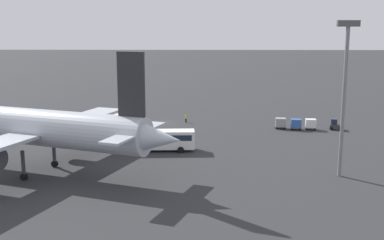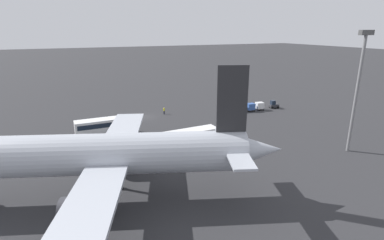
# 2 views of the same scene
# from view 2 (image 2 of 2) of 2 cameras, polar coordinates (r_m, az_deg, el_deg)

# --- Properties ---
(ground_plane) EXTENTS (600.00, 600.00, 0.00)m
(ground_plane) POSITION_cam_2_polar(r_m,az_deg,el_deg) (73.44, -8.75, 0.60)
(ground_plane) COLOR #2D2D30
(airplane) EXTENTS (42.98, 36.90, 16.61)m
(airplane) POSITION_cam_2_polar(r_m,az_deg,el_deg) (36.98, -17.19, -6.40)
(airplane) COLOR #B2B7C1
(airplane) RESTS_ON ground
(shuttle_bus_near) EXTENTS (10.11, 3.28, 3.33)m
(shuttle_bus_near) POSITION_cam_2_polar(r_m,az_deg,el_deg) (62.20, -16.84, -1.04)
(shuttle_bus_near) COLOR white
(shuttle_bus_near) RESTS_ON ground
(shuttle_bus_far) EXTENTS (11.79, 3.65, 3.30)m
(shuttle_bus_far) POSITION_cam_2_polar(r_m,az_deg,el_deg) (52.97, -1.06, -3.43)
(shuttle_bus_far) COLOR white
(shuttle_bus_far) RESTS_ON ground
(baggage_tug) EXTENTS (2.61, 2.04, 2.10)m
(baggage_tug) POSITION_cam_2_polar(r_m,az_deg,el_deg) (83.39, 15.30, 2.84)
(baggage_tug) COLOR #333338
(baggage_tug) RESTS_ON ground
(worker_person) EXTENTS (0.38, 0.38, 1.74)m
(worker_person) POSITION_cam_2_polar(r_m,az_deg,el_deg) (75.00, -5.35, 1.77)
(worker_person) COLOR #1E1E2D
(worker_person) RESTS_ON ground
(cargo_cart_white) EXTENTS (2.16, 1.88, 2.06)m
(cargo_cart_white) POSITION_cam_2_polar(r_m,az_deg,el_deg) (80.36, 12.74, 2.69)
(cargo_cart_white) COLOR #38383D
(cargo_cart_white) RESTS_ON ground
(cargo_cart_blue) EXTENTS (2.16, 1.88, 2.06)m
(cargo_cart_blue) POSITION_cam_2_polar(r_m,az_deg,el_deg) (78.73, 11.11, 2.49)
(cargo_cart_blue) COLOR #38383D
(cargo_cart_blue) RESTS_ON ground
(cargo_cart_grey) EXTENTS (2.16, 1.88, 2.06)m
(cargo_cart_grey) POSITION_cam_2_polar(r_m,az_deg,el_deg) (77.90, 9.05, 2.45)
(cargo_cart_grey) COLOR #38383D
(cargo_cart_grey) RESTS_ON ground
(light_pole) EXTENTS (2.80, 0.70, 20.30)m
(light_pole) POSITION_cam_2_polar(r_m,az_deg,el_deg) (56.25, 29.13, 6.43)
(light_pole) COLOR slate
(light_pole) RESTS_ON ground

